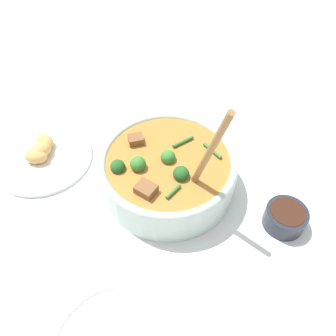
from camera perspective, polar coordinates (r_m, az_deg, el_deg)
ground_plane at (r=0.72m, az=0.00°, el=-2.91°), size 4.00×4.00×0.00m
stew_bowl at (r=0.68m, az=-0.02°, el=-0.34°), size 0.28×0.28×0.28m
condiment_bowl at (r=0.68m, az=19.75°, el=-8.03°), size 0.08×0.08×0.04m
food_plate at (r=0.81m, az=-21.01°, el=2.01°), size 0.22×0.22×0.05m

